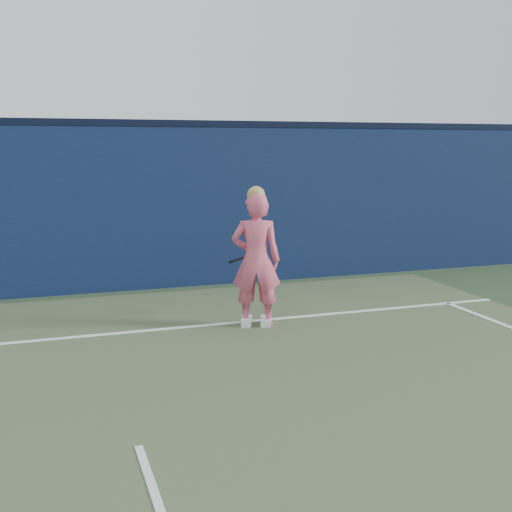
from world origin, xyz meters
name	(u,v)px	position (x,y,z in m)	size (l,w,h in m)	color
backstop_wall	(82,210)	(0.00, 6.50, 1.25)	(24.00, 0.40, 2.50)	#0D1A3B
wall_cap	(78,122)	(0.00, 6.50, 2.55)	(24.00, 0.42, 0.10)	black
player	(256,259)	(1.88, 3.84, 0.83)	(0.70, 0.58, 1.73)	#DF5675
racket	(256,254)	(2.03, 4.30, 0.82)	(0.53, 0.12, 0.28)	black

